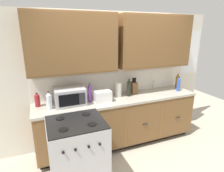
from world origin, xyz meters
name	(u,v)px	position (x,y,z in m)	size (l,w,h in m)	color
ground_plane	(126,152)	(0.00, 0.00, 0.00)	(8.00, 8.00, 0.00)	#B2A893
wall_unit	(116,56)	(0.00, 0.50, 1.65)	(4.13, 0.40, 2.42)	silver
counter_run	(119,121)	(0.00, 0.30, 0.48)	(2.96, 0.64, 0.93)	black
stove_range	(78,152)	(-0.91, -0.33, 0.47)	(0.76, 0.68, 0.95)	#B7B7BC
microwave	(70,96)	(-0.87, 0.33, 1.07)	(0.48, 0.37, 0.28)	#B7B7BC
toaster	(103,96)	(-0.34, 0.24, 1.03)	(0.28, 0.18, 0.19)	white
knife_block	(134,88)	(0.36, 0.44, 1.04)	(0.11, 0.14, 0.31)	brown
sink_faucet	(153,85)	(0.85, 0.51, 1.03)	(0.02, 0.02, 0.20)	#B2B5BA
paper_towel_roll	(118,89)	(0.02, 0.40, 1.06)	(0.12, 0.12, 0.26)	white
bottle_amber	(177,81)	(1.38, 0.41, 1.08)	(0.08, 0.08, 0.30)	#9E6619
bottle_violet	(90,93)	(-0.54, 0.32, 1.09)	(0.06, 0.06, 0.33)	#663384
bottle_dark	(129,88)	(0.20, 0.33, 1.09)	(0.07, 0.07, 0.33)	black
bottle_red	(37,100)	(-1.37, 0.43, 1.04)	(0.08, 0.08, 0.23)	maroon
bottle_clear	(49,101)	(-1.20, 0.25, 1.07)	(0.08, 0.08, 0.28)	silver
bottle_blue	(179,84)	(1.26, 0.24, 1.07)	(0.06, 0.06, 0.30)	blue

